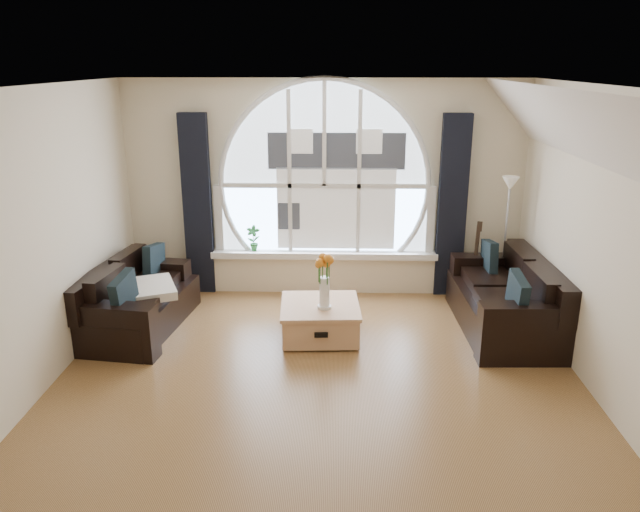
{
  "coord_description": "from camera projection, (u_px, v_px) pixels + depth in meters",
  "views": [
    {
      "loc": [
        0.17,
        -4.87,
        2.91
      ],
      "look_at": [
        0.0,
        0.9,
        1.05
      ],
      "focal_mm": 34.38,
      "sensor_mm": 36.0,
      "label": 1
    }
  ],
  "objects": [
    {
      "name": "ground",
      "position": [
        317.0,
        397.0,
        5.53
      ],
      "size": [
        5.0,
        5.5,
        0.01
      ],
      "primitive_type": "cube",
      "color": "brown",
      "rests_on": "ground"
    },
    {
      "name": "ceiling",
      "position": [
        317.0,
        88.0,
        4.7
      ],
      "size": [
        5.0,
        5.5,
        0.01
      ],
      "primitive_type": "cube",
      "color": "silver",
      "rests_on": "ground"
    },
    {
      "name": "wall_back",
      "position": [
        324.0,
        189.0,
        7.74
      ],
      "size": [
        5.0,
        0.01,
        2.7
      ],
      "primitive_type": "cube",
      "color": "beige",
      "rests_on": "ground"
    },
    {
      "name": "wall_front",
      "position": [
        294.0,
        459.0,
        2.5
      ],
      "size": [
        5.0,
        0.01,
        2.7
      ],
      "primitive_type": "cube",
      "color": "beige",
      "rests_on": "ground"
    },
    {
      "name": "wall_left",
      "position": [
        22.0,
        252.0,
        5.19
      ],
      "size": [
        0.01,
        5.5,
        2.7
      ],
      "primitive_type": "cube",
      "color": "beige",
      "rests_on": "ground"
    },
    {
      "name": "wall_right",
      "position": [
        619.0,
        258.0,
        5.05
      ],
      "size": [
        0.01,
        5.5,
        2.7
      ],
      "primitive_type": "cube",
      "color": "beige",
      "rests_on": "ground"
    },
    {
      "name": "attic_slope",
      "position": [
        600.0,
        135.0,
        4.75
      ],
      "size": [
        0.92,
        5.5,
        0.72
      ],
      "primitive_type": "cube",
      "color": "silver",
      "rests_on": "ground"
    },
    {
      "name": "arched_window",
      "position": [
        324.0,
        167.0,
        7.62
      ],
      "size": [
        2.6,
        0.06,
        2.15
      ],
      "primitive_type": "cube",
      "color": "silver",
      "rests_on": "wall_back"
    },
    {
      "name": "window_sill",
      "position": [
        324.0,
        254.0,
        7.9
      ],
      "size": [
        2.9,
        0.22,
        0.08
      ],
      "primitive_type": "cube",
      "color": "white",
      "rests_on": "wall_back"
    },
    {
      "name": "window_frame",
      "position": [
        324.0,
        168.0,
        7.59
      ],
      "size": [
        2.76,
        0.08,
        2.15
      ],
      "primitive_type": "cube",
      "color": "white",
      "rests_on": "wall_back"
    },
    {
      "name": "neighbor_house",
      "position": [
        336.0,
        178.0,
        7.64
      ],
      "size": [
        1.7,
        0.02,
        1.5
      ],
      "primitive_type": "cube",
      "color": "silver",
      "rests_on": "wall_back"
    },
    {
      "name": "curtain_left",
      "position": [
        198.0,
        205.0,
        7.73
      ],
      "size": [
        0.35,
        0.12,
        2.3
      ],
      "primitive_type": "cube",
      "color": "black",
      "rests_on": "ground"
    },
    {
      "name": "curtain_right",
      "position": [
        452.0,
        207.0,
        7.64
      ],
      "size": [
        0.35,
        0.12,
        2.3
      ],
      "primitive_type": "cube",
      "color": "black",
      "rests_on": "ground"
    },
    {
      "name": "sofa_left",
      "position": [
        138.0,
        295.0,
        6.84
      ],
      "size": [
        1.04,
        1.76,
        0.74
      ],
      "primitive_type": "cube",
      "rotation": [
        0.0,
        0.0,
        -0.13
      ],
      "color": "black",
      "rests_on": "ground"
    },
    {
      "name": "sofa_right",
      "position": [
        505.0,
        296.0,
        6.8
      ],
      "size": [
        0.96,
        1.84,
        0.81
      ],
      "primitive_type": "cube",
      "rotation": [
        0.0,
        0.0,
        0.03
      ],
      "color": "black",
      "rests_on": "ground"
    },
    {
      "name": "coffee_chest",
      "position": [
        320.0,
        319.0,
        6.69
      ],
      "size": [
        0.89,
        0.89,
        0.41
      ],
      "primitive_type": "cube",
      "rotation": [
        0.0,
        0.0,
        0.06
      ],
      "color": "tan",
      "rests_on": "ground"
    },
    {
      "name": "throw_blanket",
      "position": [
        148.0,
        289.0,
        6.73
      ],
      "size": [
        0.73,
        0.73,
        0.1
      ],
      "primitive_type": "cube",
      "rotation": [
        0.0,
        0.0,
        0.42
      ],
      "color": "silver",
      "rests_on": "sofa_left"
    },
    {
      "name": "vase_flowers",
      "position": [
        325.0,
        274.0,
        6.43
      ],
      "size": [
        0.24,
        0.24,
        0.7
      ],
      "primitive_type": "cube",
      "color": "white",
      "rests_on": "coffee_chest"
    },
    {
      "name": "floor_lamp",
      "position": [
        505.0,
        242.0,
        7.4
      ],
      "size": [
        0.24,
        0.24,
        1.6
      ],
      "primitive_type": "cube",
      "color": "#B2B2B2",
      "rests_on": "ground"
    },
    {
      "name": "guitar",
      "position": [
        475.0,
        261.0,
        7.58
      ],
      "size": [
        0.42,
        0.34,
        1.06
      ],
      "primitive_type": "cube",
      "rotation": [
        0.0,
        0.0,
        -0.33
      ],
      "color": "#965D2E",
      "rests_on": "ground"
    },
    {
      "name": "potted_plant",
      "position": [
        253.0,
        238.0,
        7.86
      ],
      "size": [
        0.18,
        0.13,
        0.34
      ],
      "primitive_type": "imported",
      "rotation": [
        0.0,
        0.0,
        -0.03
      ],
      "color": "#1E6023",
      "rests_on": "window_sill"
    }
  ]
}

